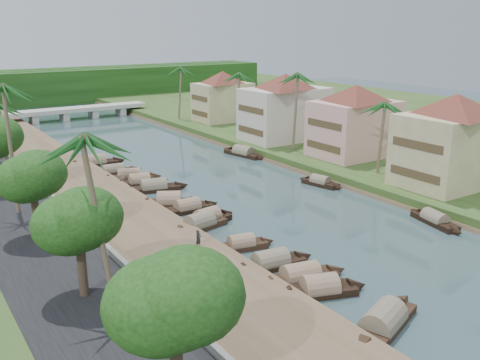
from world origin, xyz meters
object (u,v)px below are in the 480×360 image
sampan_0 (383,323)px  person_near (198,239)px  sampan_1 (320,289)px  building_near (453,139)px  bridge (79,110)px

sampan_0 → person_near: size_ratio=6.14×
sampan_0 → sampan_1: bearing=72.9°
building_near → person_near: (-32.17, 0.68, -4.81)m
building_near → sampan_0: size_ratio=1.57×
bridge → sampan_1: (-9.24, -83.90, -1.31)m
bridge → sampan_1: bearing=-96.3°
bridge → person_near: size_ratio=18.18×
bridge → sampan_1: bridge is taller
bridge → person_near: bearing=-100.2°
sampan_1 → sampan_0: bearing=-67.4°
building_near → sampan_0: building_near is taller
sampan_1 → person_near: (-3.93, 10.58, 1.15)m
sampan_0 → person_near: person_near is taller
building_near → person_near: bearing=178.8°
building_near → person_near: building_near is taller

